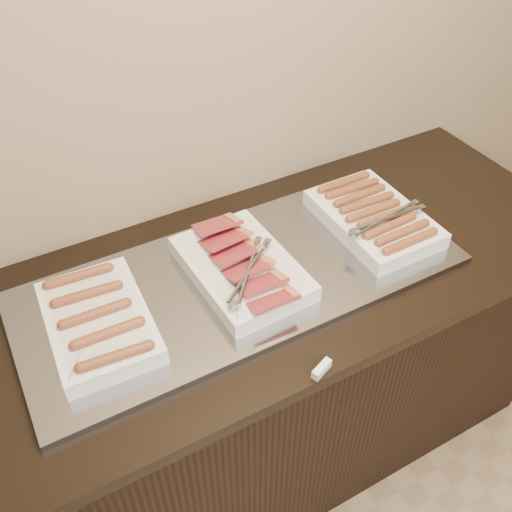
{
  "coord_description": "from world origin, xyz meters",
  "views": [
    {
      "loc": [
        -0.52,
        1.14,
        2.0
      ],
      "look_at": [
        0.02,
        2.13,
        0.97
      ],
      "focal_mm": 40.0,
      "sensor_mm": 36.0,
      "label": 1
    }
  ],
  "objects": [
    {
      "name": "dish_center",
      "position": [
        -0.02,
        2.13,
        0.95
      ],
      "size": [
        0.27,
        0.4,
        0.09
      ],
      "rotation": [
        0.0,
        0.0,
        0.04
      ],
      "color": "silver",
      "rests_on": "warming_tray"
    },
    {
      "name": "dish_left",
      "position": [
        -0.42,
        2.13,
        0.95
      ],
      "size": [
        0.25,
        0.36,
        0.07
      ],
      "rotation": [
        0.0,
        0.0,
        -0.05
      ],
      "color": "silver",
      "rests_on": "warming_tray"
    },
    {
      "name": "dish_right",
      "position": [
        0.42,
        2.13,
        0.95
      ],
      "size": [
        0.27,
        0.38,
        0.08
      ],
      "rotation": [
        0.0,
        0.0,
        -0.0
      ],
      "color": "silver",
      "rests_on": "warming_tray"
    },
    {
      "name": "counter",
      "position": [
        0.0,
        2.13,
        0.45
      ],
      "size": [
        2.06,
        0.76,
        0.9
      ],
      "color": "black",
      "rests_on": "ground"
    },
    {
      "name": "warming_tray",
      "position": [
        -0.02,
        2.13,
        0.91
      ],
      "size": [
        1.2,
        0.5,
        0.02
      ],
      "primitive_type": "cube",
      "color": "#90939D",
      "rests_on": "counter"
    },
    {
      "name": "label_holder",
      "position": [
        -0.0,
        1.77,
        0.91
      ],
      "size": [
        0.06,
        0.04,
        0.02
      ],
      "primitive_type": "cube",
      "rotation": [
        0.0,
        0.0,
        0.37
      ],
      "color": "silver",
      "rests_on": "counter"
    }
  ]
}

